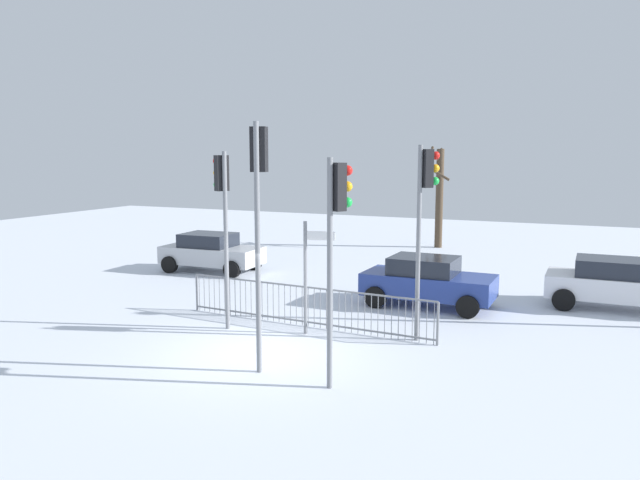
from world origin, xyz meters
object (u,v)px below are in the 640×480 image
object	(u,v)px
traffic_light_rear_right	(336,221)
traffic_light_mid_right	(259,191)
traffic_light_mid_left	(223,200)
car_white_mid	(614,283)
bare_tree_left	(439,195)
traffic_light_foreground_right	(425,199)
car_blue_trailing	(427,281)
car_silver_near	(211,252)
direction_sign_post	(308,271)

from	to	relation	value
traffic_light_rear_right	traffic_light_mid_right	world-z (taller)	traffic_light_mid_right
traffic_light_mid_left	traffic_light_mid_right	xyz separation A→B (m)	(2.44, -2.39, 0.41)
car_white_mid	bare_tree_left	world-z (taller)	bare_tree_left
car_white_mid	traffic_light_mid_right	bearing A→B (deg)	-128.14
traffic_light_rear_right	traffic_light_foreground_right	distance (m)	3.74
car_blue_trailing	traffic_light_foreground_right	bearing A→B (deg)	-76.65
traffic_light_foreground_right	car_white_mid	xyz separation A→B (m)	(4.33, 5.24, -2.67)
bare_tree_left	car_blue_trailing	bearing A→B (deg)	-78.07
traffic_light_mid_right	car_silver_near	distance (m)	11.61
direction_sign_post	car_silver_near	bearing A→B (deg)	127.10
traffic_light_mid_right	direction_sign_post	xyz separation A→B (m)	(-0.21, 2.75, -2.14)
traffic_light_foreground_right	car_silver_near	size ratio (longest dim) A/B	1.22
traffic_light_mid_left	car_silver_near	world-z (taller)	traffic_light_mid_left
traffic_light_rear_right	car_blue_trailing	bearing A→B (deg)	118.73
traffic_light_foreground_right	car_blue_trailing	size ratio (longest dim) A/B	1.23
direction_sign_post	car_white_mid	size ratio (longest dim) A/B	0.75
direction_sign_post	traffic_light_mid_right	bearing A→B (deg)	-97.81
traffic_light_mid_left	car_white_mid	size ratio (longest dim) A/B	1.20
bare_tree_left	traffic_light_mid_right	bearing A→B (deg)	-88.00
traffic_light_foreground_right	car_blue_trailing	world-z (taller)	traffic_light_foreground_right
bare_tree_left	car_white_mid	bearing A→B (deg)	-52.04
traffic_light_rear_right	car_silver_near	size ratio (longest dim) A/B	1.15
traffic_light_rear_right	traffic_light_mid_right	distance (m)	1.86
traffic_light_mid_right	car_silver_near	bearing A→B (deg)	118.26
traffic_light_mid_left	traffic_light_foreground_right	xyz separation A→B (m)	(4.95, 1.06, 0.10)
direction_sign_post	car_blue_trailing	bearing A→B (deg)	51.19
direction_sign_post	car_blue_trailing	world-z (taller)	direction_sign_post
direction_sign_post	car_blue_trailing	size ratio (longest dim) A/B	0.74
car_silver_near	traffic_light_rear_right	bearing A→B (deg)	-47.30
traffic_light_mid_left	car_silver_near	bearing A→B (deg)	66.57
traffic_light_mid_left	car_blue_trailing	bearing A→B (deg)	-14.14
car_white_mid	bare_tree_left	bearing A→B (deg)	128.02
traffic_light_mid_right	traffic_light_mid_left	bearing A→B (deg)	124.46
direction_sign_post	car_blue_trailing	distance (m)	4.57
car_white_mid	car_blue_trailing	bearing A→B (deg)	-159.06
car_white_mid	traffic_light_mid_left	bearing A→B (deg)	-145.75
car_blue_trailing	car_silver_near	size ratio (longest dim) A/B	0.99
traffic_light_mid_right	traffic_light_foreground_right	bearing A→B (deg)	42.80
traffic_light_mid_right	car_blue_trailing	world-z (taller)	traffic_light_mid_right
traffic_light_mid_right	car_blue_trailing	xyz separation A→B (m)	(1.79, 6.77, -2.98)
traffic_light_foreground_right	direction_sign_post	world-z (taller)	traffic_light_foreground_right
car_silver_near	car_white_mid	bearing A→B (deg)	-2.25
direction_sign_post	traffic_light_rear_right	bearing A→B (deg)	-68.39
traffic_light_mid_left	traffic_light_mid_right	world-z (taller)	traffic_light_mid_right
traffic_light_mid_right	bare_tree_left	size ratio (longest dim) A/B	1.06
traffic_light_mid_right	car_blue_trailing	distance (m)	7.61
traffic_light_foreground_right	car_blue_trailing	bearing A→B (deg)	146.08
traffic_light_mid_right	bare_tree_left	xyz separation A→B (m)	(-0.64, 18.29, -1.23)
traffic_light_mid_left	bare_tree_left	world-z (taller)	bare_tree_left
traffic_light_foreground_right	direction_sign_post	size ratio (longest dim) A/B	1.65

